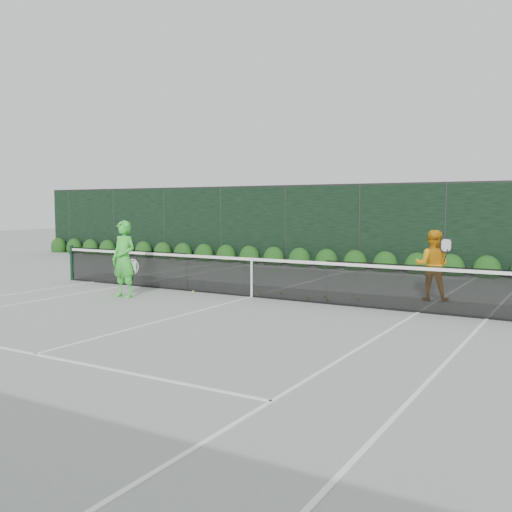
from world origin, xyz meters
The scene contains 8 objects.
ground centered at (0.00, 0.00, 0.00)m, with size 80.00×80.00×0.00m, color gray.
tennis_net centered at (-0.02, 0.00, 0.53)m, with size 12.90×0.10×1.07m.
player_woman centered at (-2.72, -1.61, 0.95)m, with size 0.71×0.48×1.90m.
player_man centered at (3.96, 1.80, 0.85)m, with size 0.95×0.74×1.69m.
court_lines centered at (0.00, 0.00, 0.01)m, with size 11.03×23.83×0.01m.
windscreen_fence centered at (0.00, -2.71, 1.51)m, with size 32.00×21.07×3.06m.
hedge_row centered at (0.00, 7.15, 0.23)m, with size 31.66×0.65×0.94m.
tennis_balls centered at (0.88, 0.48, 0.03)m, with size 4.16×1.20×0.07m.
Camera 1 is at (7.22, -12.00, 2.25)m, focal length 40.00 mm.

